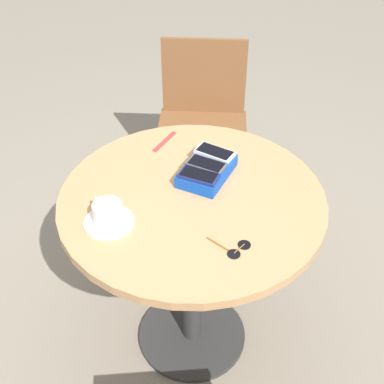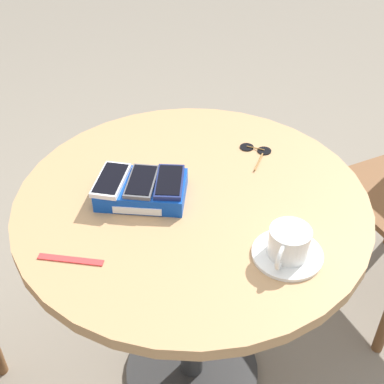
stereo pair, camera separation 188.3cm
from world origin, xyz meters
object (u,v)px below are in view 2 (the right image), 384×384
at_px(round_table, 192,242).
at_px(lanyard_strap, 71,260).
at_px(phone_white, 111,180).
at_px(sunglasses, 256,151).
at_px(coffee_cup, 289,242).
at_px(saucer, 287,254).
at_px(phone_navy, 169,182).
at_px(phone_gray, 142,181).
at_px(phone_box, 142,190).

bearing_deg(round_table, lanyard_strap, -121.26).
bearing_deg(phone_white, lanyard_strap, -86.46).
height_order(round_table, sunglasses, sunglasses).
bearing_deg(coffee_cup, round_table, 156.69).
distance_m(saucer, coffee_cup, 0.04).
height_order(phone_navy, sunglasses, phone_navy).
distance_m(phone_white, phone_gray, 0.07).
bearing_deg(coffee_cup, phone_white, 173.09).
bearing_deg(phone_box, phone_white, -162.17).
relative_size(phone_white, phone_gray, 1.02).
height_order(phone_navy, lanyard_strap, phone_navy).
height_order(round_table, phone_box, phone_box).
bearing_deg(sunglasses, phone_box, -126.30).
distance_m(phone_navy, coffee_cup, 0.32).
relative_size(phone_navy, coffee_cup, 1.15).
distance_m(saucer, sunglasses, 0.39).
relative_size(round_table, saucer, 5.63).
xyz_separation_m(phone_box, phone_white, (-0.07, -0.02, 0.03)).
relative_size(coffee_cup, sunglasses, 1.03).
bearing_deg(phone_navy, phone_box, -162.84).
bearing_deg(phone_box, saucer, -11.07).
distance_m(phone_navy, lanyard_strap, 0.29).
xyz_separation_m(phone_box, lanyard_strap, (-0.05, -0.24, -0.02)).
height_order(round_table, phone_navy, phone_navy).
bearing_deg(lanyard_strap, phone_gray, 76.99).
xyz_separation_m(round_table, phone_navy, (-0.05, -0.01, 0.19)).
xyz_separation_m(round_table, coffee_cup, (0.25, -0.11, 0.19)).
distance_m(round_table, coffee_cup, 0.33).
height_order(round_table, phone_white, phone_white).
distance_m(phone_navy, sunglasses, 0.30).
bearing_deg(phone_gray, round_table, 17.65).
distance_m(phone_gray, phone_navy, 0.06).
relative_size(saucer, lanyard_strap, 1.07).
bearing_deg(phone_box, phone_navy, 17.16).
height_order(phone_gray, lanyard_strap, phone_gray).
height_order(saucer, sunglasses, saucer).
distance_m(phone_box, lanyard_strap, 0.25).
distance_m(phone_gray, coffee_cup, 0.37).
bearing_deg(phone_white, phone_gray, 16.56).
distance_m(phone_box, phone_navy, 0.07).
relative_size(round_table, phone_white, 6.13).
bearing_deg(round_table, coffee_cup, -23.31).
height_order(phone_box, phone_white, phone_white).
relative_size(saucer, coffee_cup, 1.26).
xyz_separation_m(phone_white, coffee_cup, (0.43, -0.05, -0.01)).
distance_m(round_table, saucer, 0.31).
bearing_deg(round_table, phone_box, -163.12).
height_order(phone_gray, saucer, phone_gray).
xyz_separation_m(round_table, saucer, (0.25, -0.11, 0.15)).
relative_size(phone_white, lanyard_strap, 0.98).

